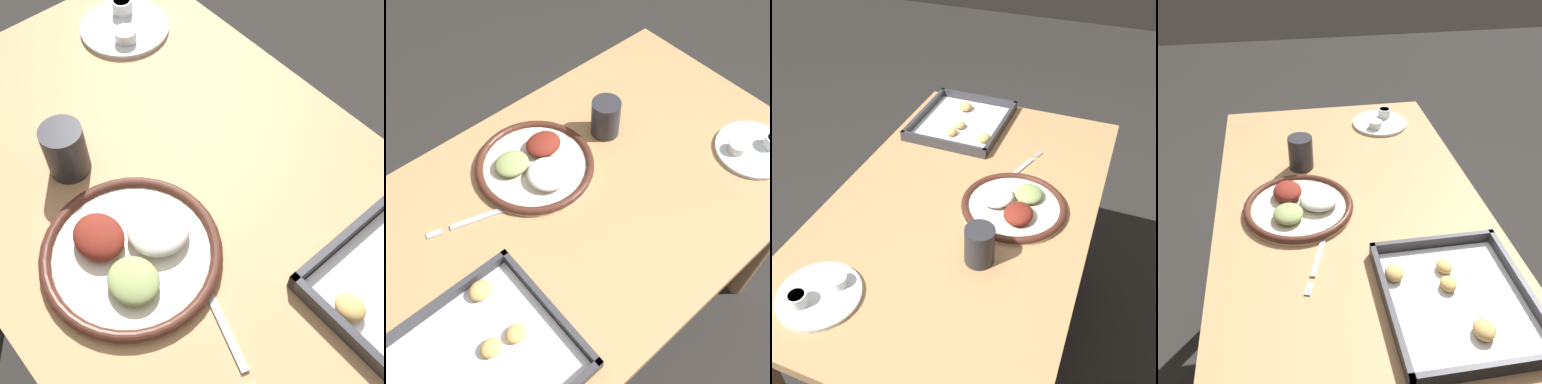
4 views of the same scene
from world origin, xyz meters
The scene contains 7 objects.
ground_plane centered at (0.00, 0.00, 0.00)m, with size 8.00×8.00×0.00m, color #282623.
dining_table centered at (0.00, 0.00, 0.64)m, with size 1.16×0.70×0.77m.
dinner_plate centered at (0.02, -0.14, 0.79)m, with size 0.29×0.29×0.05m.
fork centered at (0.21, -0.11, 0.78)m, with size 0.19×0.07×0.00m.
saucer_plate centered at (-0.42, 0.17, 0.78)m, with size 0.19×0.19×0.04m.
baking_tray centered at (0.38, 0.16, 0.79)m, with size 0.34×0.30×0.04m.
drinking_cup centered at (-0.18, -0.11, 0.82)m, with size 0.07×0.07×0.10m.
Camera 3 is at (-0.88, -0.35, 1.58)m, focal length 42.00 mm.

